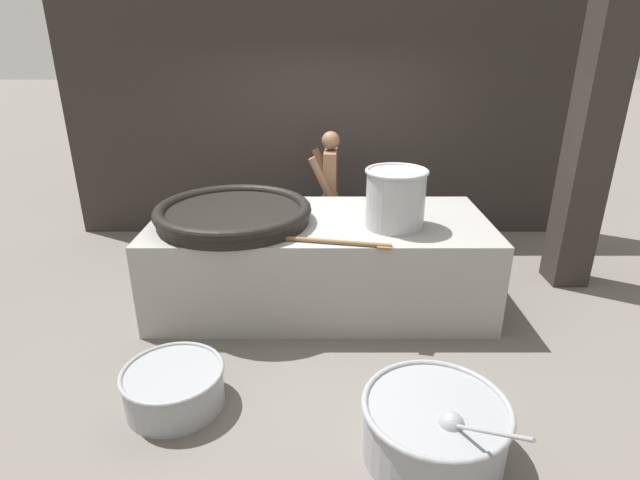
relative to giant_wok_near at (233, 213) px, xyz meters
name	(u,v)px	position (x,y,z in m)	size (l,w,h in m)	color
ground_plane	(320,300)	(0.82, 0.10, -0.98)	(60.00, 60.00, 0.00)	#666059
back_wall	(320,99)	(0.82, 2.18, 0.80)	(6.56, 0.24, 3.56)	#2D2826
support_pillar	(595,118)	(3.54, 0.56, 0.80)	(0.38, 0.38, 3.56)	#2D2826
hearth_platform	(320,261)	(0.82, 0.10, -0.54)	(3.24, 1.46, 0.89)	gray
giant_wok_near	(233,213)	(0.00, 0.00, 0.00)	(1.48, 1.48, 0.18)	black
stock_pot	(395,197)	(1.50, -0.11, 0.19)	(0.57, 0.57, 0.54)	#9E9EA3
stirring_paddle	(336,242)	(0.95, -0.54, -0.07)	(1.05, 0.27, 0.04)	brown
cook	(330,190)	(0.93, 1.32, -0.16)	(0.37, 0.57, 1.52)	brown
prep_bowl_vegetables	(435,426)	(1.54, -1.97, -0.75)	(0.94, 1.18, 0.79)	gray
prep_bowl_meat	(174,386)	(-0.24, -1.49, -0.81)	(0.74, 0.74, 0.31)	gray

